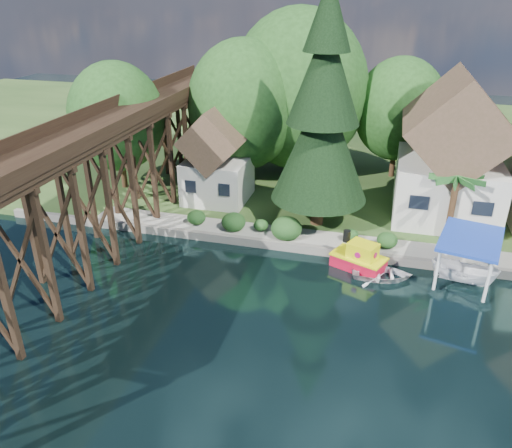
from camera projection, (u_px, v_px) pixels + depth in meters
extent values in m
plane|color=black|center=(324.00, 327.00, 27.23)|extent=(140.00, 140.00, 0.00)
cube|color=#26451B|center=(366.00, 146.00, 56.70)|extent=(140.00, 52.00, 0.50)
cube|color=slate|center=(401.00, 261.00, 33.12)|extent=(60.00, 0.40, 0.62)
cube|color=gray|center=(432.00, 252.00, 33.70)|extent=(50.00, 2.60, 0.06)
cube|color=black|center=(19.00, 254.00, 26.43)|extent=(4.00, 0.36, 8.00)
cube|color=black|center=(56.00, 228.00, 29.21)|extent=(4.00, 0.36, 8.00)
cube|color=black|center=(86.00, 207.00, 31.99)|extent=(4.00, 0.36, 8.00)
cube|color=black|center=(111.00, 189.00, 34.78)|extent=(4.00, 0.36, 8.00)
cube|color=black|center=(133.00, 174.00, 37.56)|extent=(4.00, 0.36, 8.00)
cube|color=black|center=(152.00, 161.00, 40.35)|extent=(4.00, 0.36, 8.00)
cube|color=black|center=(168.00, 149.00, 43.13)|extent=(4.00, 0.36, 8.00)
cube|color=black|center=(182.00, 139.00, 45.91)|extent=(4.00, 0.36, 8.00)
cube|color=black|center=(195.00, 130.00, 48.70)|extent=(4.00, 0.36, 8.00)
cube|color=black|center=(206.00, 122.00, 51.48)|extent=(4.00, 0.36, 8.00)
cube|color=black|center=(77.00, 132.00, 33.08)|extent=(0.35, 44.00, 0.35)
cube|color=black|center=(125.00, 136.00, 32.26)|extent=(0.35, 44.00, 0.35)
cube|color=black|center=(100.00, 129.00, 32.54)|extent=(4.00, 44.00, 0.30)
cube|color=black|center=(72.00, 119.00, 32.76)|extent=(0.12, 44.00, 0.80)
cube|color=black|center=(127.00, 123.00, 31.83)|extent=(0.12, 44.00, 0.80)
cube|color=beige|center=(446.00, 188.00, 38.33)|extent=(7.50, 8.00, 4.50)
cube|color=#4C3B28|center=(457.00, 124.00, 36.17)|extent=(7.64, 8.64, 7.64)
cube|color=black|center=(419.00, 203.00, 35.20)|extent=(1.35, 0.08, 1.00)
cube|color=black|center=(483.00, 209.00, 34.23)|extent=(1.35, 0.08, 1.00)
cube|color=beige|center=(218.00, 179.00, 41.42)|extent=(5.00, 5.00, 3.50)
cube|color=#4C3B28|center=(216.00, 138.00, 39.88)|extent=(5.09, 5.40, 5.09)
cube|color=black|center=(191.00, 187.00, 39.46)|extent=(0.90, 0.08, 1.00)
cube|color=black|center=(224.00, 190.00, 38.81)|extent=(0.90, 0.08, 1.00)
cylinder|color=#382314|center=(244.00, 158.00, 44.89)|extent=(0.50, 0.50, 4.50)
ellipsoid|color=#1E4217|center=(244.00, 105.00, 42.82)|extent=(4.40, 4.40, 5.06)
cylinder|color=#382314|center=(296.00, 146.00, 47.34)|extent=(0.50, 0.50, 4.95)
ellipsoid|color=#1E4217|center=(298.00, 91.00, 45.07)|extent=(5.00, 5.00, 5.75)
cylinder|color=#382314|center=(394.00, 155.00, 46.31)|extent=(0.50, 0.50, 4.05)
ellipsoid|color=#1E4217|center=(399.00, 109.00, 44.46)|extent=(4.00, 4.00, 4.60)
cylinder|color=#382314|center=(123.00, 165.00, 43.83)|extent=(0.50, 0.50, 4.05)
ellipsoid|color=#1E4217|center=(117.00, 117.00, 41.97)|extent=(4.00, 4.00, 4.60)
ellipsoid|color=#184318|center=(234.00, 220.00, 36.54)|extent=(1.98, 1.98, 1.53)
ellipsoid|color=#184318|center=(261.00, 224.00, 36.41)|extent=(1.54, 1.54, 1.19)
ellipsoid|color=#184318|center=(286.00, 227.00, 35.40)|extent=(2.20, 2.20, 1.70)
ellipsoid|color=#184318|center=(196.00, 216.00, 37.45)|extent=(1.76, 1.76, 1.36)
ellipsoid|color=#184318|center=(351.00, 234.00, 34.99)|extent=(1.54, 1.54, 1.19)
ellipsoid|color=#184318|center=(387.00, 239.00, 34.11)|extent=(1.76, 1.76, 1.36)
cylinder|color=#382314|center=(318.00, 204.00, 37.22)|extent=(0.95, 0.95, 3.17)
cone|color=black|center=(321.00, 142.00, 35.15)|extent=(6.98, 6.98, 8.46)
cone|color=black|center=(325.00, 72.00, 33.08)|extent=(5.08, 5.08, 6.88)
cone|color=black|center=(329.00, 12.00, 31.47)|extent=(3.17, 3.17, 4.76)
cylinder|color=#382314|center=(451.00, 211.00, 34.58)|extent=(0.44, 0.44, 4.39)
ellipsoid|color=#184A1E|center=(457.00, 179.00, 33.54)|extent=(4.65, 4.65, 1.00)
cube|color=red|center=(358.00, 263.00, 32.74)|extent=(3.75, 2.94, 0.89)
cube|color=yellow|center=(359.00, 256.00, 32.54)|extent=(3.89, 3.08, 0.11)
cube|color=yellow|center=(363.00, 251.00, 32.21)|extent=(2.15, 1.92, 1.11)
cylinder|color=black|center=(347.00, 236.00, 32.58)|extent=(0.49, 0.49, 0.77)
cylinder|color=#AA0D5E|center=(358.00, 255.00, 31.73)|extent=(0.40, 0.24, 0.40)
cylinder|color=#AA0D5E|center=(367.00, 247.00, 32.70)|extent=(0.40, 0.24, 0.40)
cylinder|color=#AA0D5E|center=(375.00, 255.00, 31.72)|extent=(0.24, 0.40, 0.40)
imported|color=white|center=(382.00, 273.00, 31.60)|extent=(4.08, 3.14, 0.78)
imported|color=white|center=(464.00, 272.00, 30.95)|extent=(4.23, 2.37, 1.54)
cube|color=#1B3EB4|center=(471.00, 239.00, 29.94)|extent=(4.43, 5.59, 0.19)
cylinder|color=white|center=(488.00, 282.00, 28.24)|extent=(0.19, 0.19, 2.78)
cylinder|color=white|center=(495.00, 249.00, 31.67)|extent=(0.19, 0.19, 2.78)
cylinder|color=white|center=(437.00, 270.00, 29.41)|extent=(0.19, 0.19, 2.78)
cylinder|color=white|center=(449.00, 240.00, 32.85)|extent=(0.19, 0.19, 2.78)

